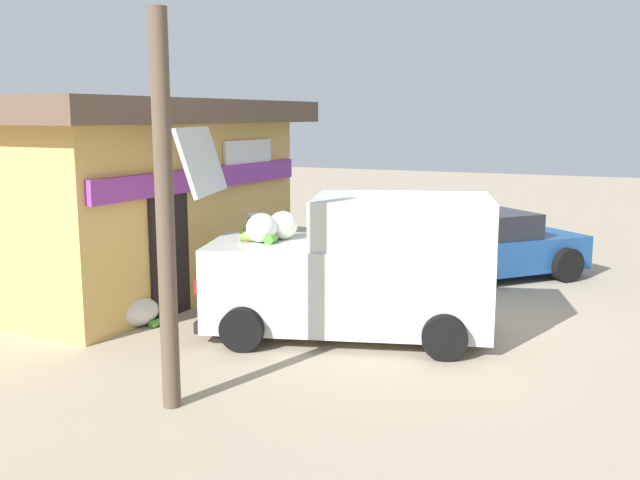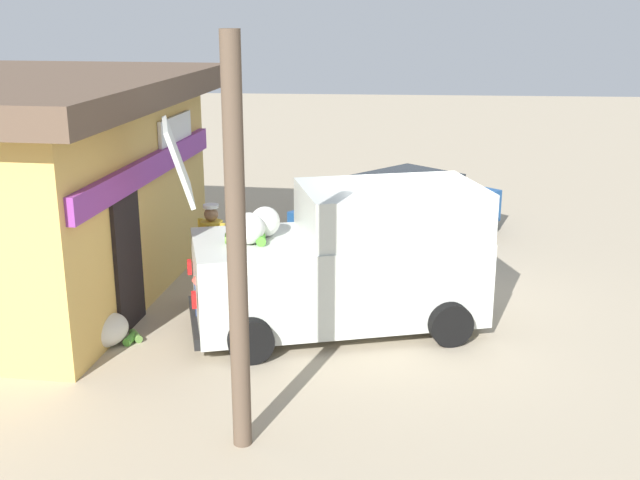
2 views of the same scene
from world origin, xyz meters
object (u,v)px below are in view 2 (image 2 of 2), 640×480
vendor_standing (213,249)px  paint_bucket (220,252)px  customer_bending (213,283)px  parked_sedan (400,211)px  storefront_bar (27,185)px  unloaded_banana_pile (107,331)px  delivery_van (348,260)px

vendor_standing → paint_bucket: vendor_standing is taller
customer_bending → paint_bucket: size_ratio=4.43×
vendor_standing → paint_bucket: bearing=9.5°
parked_sedan → paint_bucket: bearing=113.8°
vendor_standing → storefront_bar: bearing=85.2°
customer_bending → storefront_bar: bearing=64.1°
parked_sedan → paint_bucket: 3.65m
paint_bucket → vendor_standing: bearing=-170.5°
customer_bending → unloaded_banana_pile: size_ratio=1.75×
delivery_van → paint_bucket: delivery_van is taller
storefront_bar → customer_bending: 3.74m
storefront_bar → paint_bucket: 3.65m
storefront_bar → paint_bucket: bearing=-52.6°
parked_sedan → vendor_standing: (-3.69, 2.94, 0.29)m
storefront_bar → delivery_van: (-0.91, -5.07, -0.79)m
delivery_van → customer_bending: bearing=110.1°
vendor_standing → unloaded_banana_pile: size_ratio=2.02×
delivery_van → paint_bucket: (2.89, 2.49, -0.86)m
customer_bending → unloaded_banana_pile: customer_bending is taller
customer_bending → unloaded_banana_pile: bearing=100.5°
storefront_bar → unloaded_banana_pile: (-1.85, -1.80, -1.60)m
vendor_standing → customer_bending: size_ratio=1.15×
parked_sedan → customer_bending: 5.68m
delivery_van → customer_bending: delivery_van is taller
delivery_van → paint_bucket: 3.91m
unloaded_banana_pile → paint_bucket: (3.82, -0.78, -0.05)m
parked_sedan → paint_bucket: parked_sedan is taller
storefront_bar → unloaded_banana_pile: size_ratio=8.64×
vendor_standing → parked_sedan: bearing=-38.6°
unloaded_banana_pile → parked_sedan: bearing=-37.8°
customer_bending → delivery_van: bearing=-69.9°
delivery_van → unloaded_banana_pile: size_ratio=5.80×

